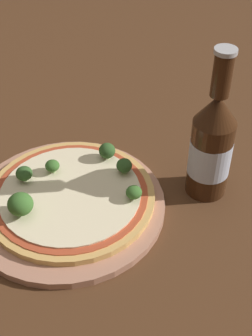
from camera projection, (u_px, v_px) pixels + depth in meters
The scene contains 10 objects.
ground_plane at pixel (55, 199), 0.71m from camera, with size 3.00×3.00×0.00m, color #4C2D19.
plate at pixel (67, 205), 0.70m from camera, with size 0.29×0.29×0.01m.
pizza at pixel (71, 195), 0.69m from camera, with size 0.25×0.25×0.01m.
broccoli_floret_0 at pixel (134, 192), 0.67m from camera, with size 0.02×0.02×0.02m.
broccoli_floret_1 at pixel (124, 166), 0.71m from camera, with size 0.02×0.02×0.03m.
broccoli_floret_2 at pixel (52, 166), 0.71m from camera, with size 0.02×0.02×0.02m.
broccoli_floret_3 at pixel (24, 174), 0.70m from camera, with size 0.03×0.03×0.02m.
broccoli_floret_4 at pixel (20, 204), 0.64m from camera, with size 0.04×0.04×0.04m.
broccoli_floret_5 at pixel (107, 151), 0.74m from camera, with size 0.03×0.03×0.03m.
beer_bottle at pixel (211, 145), 0.67m from camera, with size 0.06×0.06×0.24m.
Camera 1 is at (-0.16, -0.49, 0.51)m, focal length 50.00 mm.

